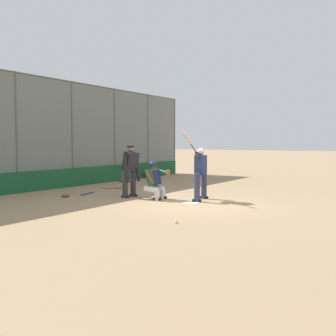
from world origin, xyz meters
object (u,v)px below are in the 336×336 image
fielding_glove_on_dirt (66,195)px  batter_at_plate (200,172)px  catcher_behind_plate (155,179)px  spare_bat_by_padding (125,182)px  umpire_home (130,169)px  spare_bat_third_base_side (109,188)px  equipment_bag_dugout_side (152,175)px  spare_bat_near_backstop (86,194)px  baseball_loose (176,222)px

fielding_glove_on_dirt → batter_at_plate: bearing=114.1°
catcher_behind_plate → spare_bat_by_padding: bearing=-139.4°
batter_at_plate → umpire_home: size_ratio=1.25×
spare_bat_third_base_side → spare_bat_by_padding: bearing=-78.6°
batter_at_plate → catcher_behind_plate: size_ratio=1.77×
umpire_home → fielding_glove_on_dirt: umpire_home is taller
umpire_home → equipment_bag_dugout_side: umpire_home is taller
catcher_behind_plate → spare_bat_near_backstop: size_ratio=1.57×
spare_bat_third_base_side → fielding_glove_on_dirt: (2.71, 0.42, 0.03)m
umpire_home → equipment_bag_dugout_side: size_ratio=1.58×
umpire_home → spare_bat_by_padding: size_ratio=2.03×
umpire_home → baseball_loose: bearing=55.1°
umpire_home → spare_bat_third_base_side: size_ratio=2.09×
spare_bat_near_backstop → baseball_loose: size_ratio=10.95×
spare_bat_third_base_side → baseball_loose: baseball_loose is taller
spare_bat_third_base_side → baseball_loose: (4.35, 5.96, 0.00)m
fielding_glove_on_dirt → equipment_bag_dugout_side: bearing=-166.4°
catcher_behind_plate → spare_bat_near_backstop: bearing=-88.8°
spare_bat_near_backstop → fielding_glove_on_dirt: (0.82, -0.16, 0.03)m
batter_at_plate → equipment_bag_dugout_side: size_ratio=1.98×
catcher_behind_plate → equipment_bag_dugout_side: (-6.50, -4.76, -0.52)m
baseball_loose → spare_bat_near_backstop: bearing=-114.6°
umpire_home → baseball_loose: (2.85, 3.65, -0.93)m
spare_bat_third_base_side → batter_at_plate: bearing=156.8°
catcher_behind_plate → fielding_glove_on_dirt: bearing=-74.5°
catcher_behind_plate → equipment_bag_dugout_side: bearing=-152.5°
catcher_behind_plate → umpire_home: (0.09, -0.99, 0.31)m
catcher_behind_plate → equipment_bag_dugout_side: size_ratio=1.12×
catcher_behind_plate → spare_bat_by_padding: catcher_behind_plate is taller
spare_bat_by_padding → fielding_glove_on_dirt: (5.06, 1.51, 0.03)m
equipment_bag_dugout_side → baseball_loose: bearing=38.2°
batter_at_plate → spare_bat_third_base_side: bearing=-111.1°
fielding_glove_on_dirt → spare_bat_by_padding: bearing=-163.4°
spare_bat_by_padding → equipment_bag_dugout_side: 2.76m
spare_bat_by_padding → baseball_loose: bearing=123.8°
equipment_bag_dugout_side → spare_bat_third_base_side: bearing=16.0°
spare_bat_third_base_side → baseball_loose: size_ratio=11.60×
spare_bat_by_padding → fielding_glove_on_dirt: bearing=94.0°
spare_bat_near_backstop → equipment_bag_dugout_side: bearing=-176.1°
spare_bat_third_base_side → equipment_bag_dugout_side: size_ratio=0.76×
baseball_loose → umpire_home: bearing=-128.0°
catcher_behind_plate → fielding_glove_on_dirt: (1.30, -2.88, -0.60)m
spare_bat_by_padding → spare_bat_third_base_side: same height
batter_at_plate → equipment_bag_dugout_side: (-5.89, -6.14, -0.79)m
spare_bat_by_padding → baseball_loose: baseball_loose is taller
fielding_glove_on_dirt → baseball_loose: size_ratio=4.46×
equipment_bag_dugout_side → batter_at_plate: bearing=46.2°
catcher_behind_plate → fielding_glove_on_dirt: catcher_behind_plate is taller
fielding_glove_on_dirt → baseball_loose: (1.64, 5.54, -0.02)m
catcher_behind_plate → umpire_home: bearing=-93.6°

